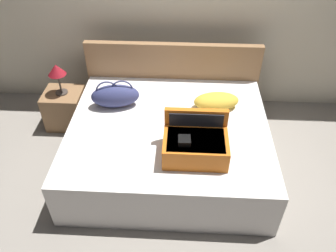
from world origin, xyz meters
The scene contains 9 objects.
ground_plane centered at (0.00, 0.00, 0.00)m, with size 12.00×12.00×0.00m, color gray.
back_wall centered at (0.00, 1.65, 1.30)m, with size 8.00×0.10×2.60m, color beige.
bed centered at (0.00, 0.40, 0.26)m, with size 1.97×1.71×0.52m, color silver.
headboard centered at (0.00, 1.30, 0.48)m, with size 2.01×0.08×0.95m, color olive.
hard_case_large centered at (0.25, 0.01, 0.64)m, with size 0.56×0.42×0.37m.
duffel_bag centered at (-0.57, 0.70, 0.65)m, with size 0.53×0.31×0.30m.
pillow_near_headboard centered at (0.48, 0.72, 0.60)m, with size 0.47×0.24×0.16m, color gold.
nightstand centered at (-1.27, 1.01, 0.22)m, with size 0.44×0.40×0.45m, color olive.
table_lamp centered at (-1.27, 1.01, 0.73)m, with size 0.20×0.20×0.37m.
Camera 1 is at (0.13, -2.16, 2.66)m, focal length 36.22 mm.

